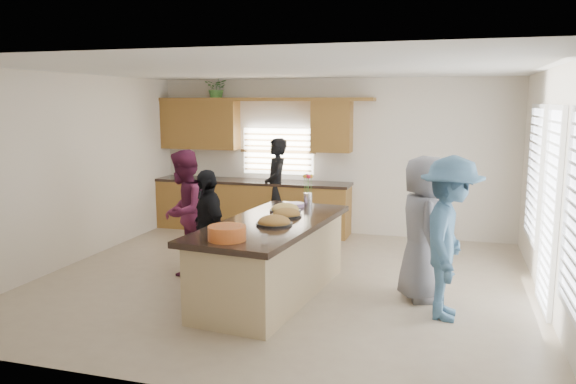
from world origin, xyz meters
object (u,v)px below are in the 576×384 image
(woman_left_front, at_px, (208,229))
(woman_right_front, at_px, (422,228))
(salad_bowl, at_px, (227,232))
(woman_left_mid, at_px, (184,212))
(woman_left_back, at_px, (276,187))
(woman_right_back, at_px, (450,238))
(island, at_px, (272,261))

(woman_left_front, height_order, woman_right_front, woman_right_front)
(salad_bowl, distance_m, woman_left_mid, 2.08)
(woman_left_back, relative_size, woman_right_front, 0.99)
(salad_bowl, relative_size, woman_right_back, 0.22)
(salad_bowl, bearing_deg, woman_left_mid, 129.42)
(woman_right_front, bearing_deg, island, 89.85)
(island, distance_m, woman_left_back, 3.29)
(island, bearing_deg, woman_right_front, 19.64)
(woman_left_back, relative_size, woman_left_mid, 1.01)
(woman_right_front, bearing_deg, woman_left_mid, 73.85)
(island, relative_size, salad_bowl, 6.95)
(woman_left_back, xyz_separation_m, woman_left_mid, (-0.54, -2.55, -0.01))
(island, height_order, woman_left_mid, woman_left_mid)
(woman_left_back, distance_m, woman_right_back, 4.43)
(woman_right_back, bearing_deg, woman_left_front, 90.18)
(woman_left_mid, relative_size, woman_right_back, 0.96)
(island, height_order, woman_left_front, woman_left_front)
(island, bearing_deg, woman_right_back, 3.32)
(woman_left_back, height_order, woman_right_back, woman_right_back)
(woman_left_mid, xyz_separation_m, woman_left_front, (0.59, -0.50, -0.09))
(salad_bowl, bearing_deg, woman_left_front, 123.35)
(woman_left_front, xyz_separation_m, woman_right_front, (2.66, 0.35, 0.11))
(salad_bowl, distance_m, woman_right_back, 2.44)
(woman_left_mid, relative_size, woman_right_front, 0.99)
(woman_left_mid, height_order, woman_right_front, woman_right_front)
(island, relative_size, woman_right_front, 1.59)
(island, xyz_separation_m, woman_left_front, (-0.88, 0.08, 0.32))
(salad_bowl, distance_m, woman_left_back, 4.23)
(island, bearing_deg, salad_bowl, -92.29)
(salad_bowl, bearing_deg, woman_right_back, 22.18)
(salad_bowl, height_order, woman_left_mid, woman_left_mid)
(woman_left_back, relative_size, woman_left_front, 1.13)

